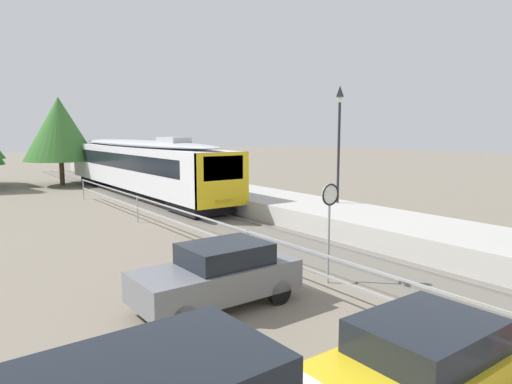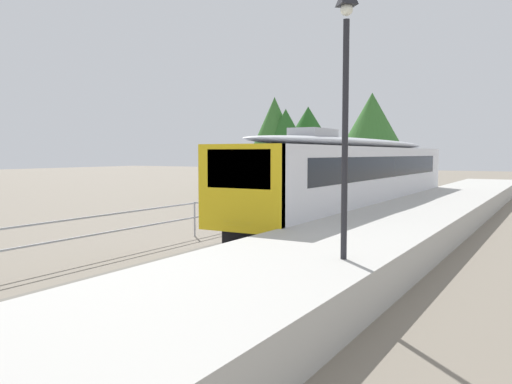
{
  "view_description": "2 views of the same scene",
  "coord_description": "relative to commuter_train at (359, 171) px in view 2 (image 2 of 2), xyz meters",
  "views": [
    {
      "loc": [
        -11.01,
        0.82,
        4.23
      ],
      "look_at": [
        0.4,
        16.71,
        1.6
      ],
      "focal_mm": 32.08,
      "sensor_mm": 36.0,
      "label": 1
    },
    {
      "loc": [
        7.98,
        6.12,
        2.96
      ],
      "look_at": [
        0.0,
        19.71,
        1.8
      ],
      "focal_mm": 36.68,
      "sensor_mm": 36.0,
      "label": 2
    }
  ],
  "objects": [
    {
      "name": "ground_plane",
      "position": [
        -3.0,
        -7.01,
        -2.15
      ],
      "size": [
        160.0,
        160.0,
        0.0
      ],
      "primitive_type": "plane",
      "color": "slate"
    },
    {
      "name": "track_rails",
      "position": [
        0.0,
        -7.01,
        -2.12
      ],
      "size": [
        3.2,
        60.0,
        0.14
      ],
      "color": "#6B665B",
      "rests_on": "ground"
    },
    {
      "name": "commuter_train",
      "position": [
        0.0,
        0.0,
        0.0
      ],
      "size": [
        2.82,
        20.83,
        3.74
      ],
      "color": "silver",
      "rests_on": "track_rails"
    },
    {
      "name": "station_platform",
      "position": [
        3.25,
        -7.01,
        -1.7
      ],
      "size": [
        3.9,
        60.0,
        0.9
      ],
      "primitive_type": "cube",
      "color": "#B7B5AD",
      "rests_on": "ground"
    },
    {
      "name": "platform_lamp_mid_platform",
      "position": [
        4.34,
        -13.31,
        2.47
      ],
      "size": [
        0.34,
        0.34,
        5.35
      ],
      "color": "#232328",
      "rests_on": "station_platform"
    },
    {
      "name": "tree_behind_carpark",
      "position": [
        -8.68,
        13.26,
        2.12
      ],
      "size": [
        5.49,
        5.49,
        6.5
      ],
      "color": "brown",
      "rests_on": "ground"
    },
    {
      "name": "tree_behind_station_far",
      "position": [
        -9.73,
        9.88,
        2.15
      ],
      "size": [
        4.74,
        4.74,
        6.95
      ],
      "color": "brown",
      "rests_on": "ground"
    },
    {
      "name": "tree_distant_left",
      "position": [
        -2.57,
        9.64,
        2.21
      ],
      "size": [
        5.47,
        5.47,
        6.82
      ],
      "color": "brown",
      "rests_on": "ground"
    },
    {
      "name": "tree_distant_centre",
      "position": [
        -8.78,
        9.76,
        1.79
      ],
      "size": [
        4.73,
        4.73,
        6.07
      ],
      "color": "brown",
      "rests_on": "ground"
    }
  ]
}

